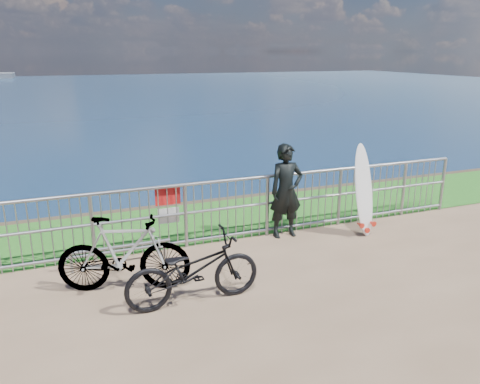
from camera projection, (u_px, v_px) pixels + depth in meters
name	position (u px, v px, depth m)	size (l,w,h in m)	color
grass_strip	(197.00, 221.00, 9.15)	(120.00, 120.00, 0.00)	#1F671C
railing	(214.00, 211.00, 8.00)	(10.06, 0.10, 1.13)	gray
surfer	(286.00, 191.00, 8.23)	(0.61, 0.40, 1.68)	black
surfboard	(364.00, 193.00, 8.35)	(0.52, 0.48, 1.67)	silver
bicycle_near	(193.00, 270.00, 6.08)	(0.63, 1.80, 0.95)	black
bicycle_far	(124.00, 254.00, 6.40)	(0.51, 1.81, 1.09)	black
bike_rack	(119.00, 249.00, 7.22)	(1.61, 0.05, 0.34)	gray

